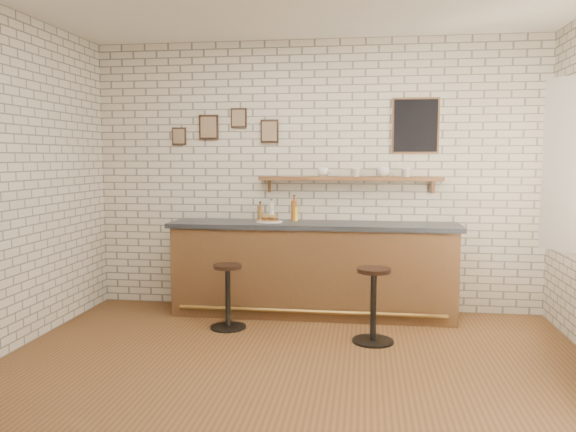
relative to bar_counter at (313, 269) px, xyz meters
name	(u,v)px	position (x,y,z in m)	size (l,w,h in m)	color
ground	(290,373)	(-0.02, -1.70, -0.51)	(5.00, 5.00, 0.00)	brown
bar_counter	(313,269)	(0.00, 0.00, 0.00)	(3.10, 0.65, 1.01)	brown
sandwich_plate	(269,221)	(-0.48, 0.00, 0.51)	(0.28, 0.28, 0.01)	white
ciabatta_sandwich	(270,218)	(-0.47, 0.00, 0.55)	(0.20, 0.14, 0.06)	#B08C48
potato_chips	(268,221)	(-0.50, 0.00, 0.52)	(0.26, 0.17, 0.00)	gold
bitters_bottle_brown	(260,213)	(-0.61, 0.17, 0.59)	(0.06, 0.06, 0.21)	brown
bitters_bottle_white	(271,212)	(-0.48, 0.17, 0.60)	(0.06, 0.06, 0.24)	silver
bitters_bottle_amber	(294,210)	(-0.23, 0.17, 0.62)	(0.07, 0.07, 0.29)	#964F18
condiment_bottle_yellow	(295,213)	(-0.21, 0.17, 0.59)	(0.06, 0.06, 0.19)	yellow
bar_stool_left	(228,294)	(-0.80, -0.60, -0.16)	(0.36, 0.36, 0.65)	black
bar_stool_right	(373,303)	(0.64, -0.84, -0.13)	(0.40, 0.40, 0.70)	black
wall_shelf	(350,179)	(0.38, 0.20, 0.97)	(2.00, 0.18, 0.18)	brown
shelf_cup_a	(323,172)	(0.09, 0.20, 1.04)	(0.12, 0.12, 0.10)	white
shelf_cup_b	(356,172)	(0.45, 0.20, 1.04)	(0.10, 0.10, 0.09)	white
shelf_cup_c	(383,172)	(0.74, 0.20, 1.05)	(0.13, 0.13, 0.11)	white
shelf_cup_d	(407,173)	(1.00, 0.20, 1.04)	(0.10, 0.10, 0.09)	white
back_wall_decor	(335,127)	(0.21, 0.28, 1.54)	(2.96, 0.02, 0.56)	black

